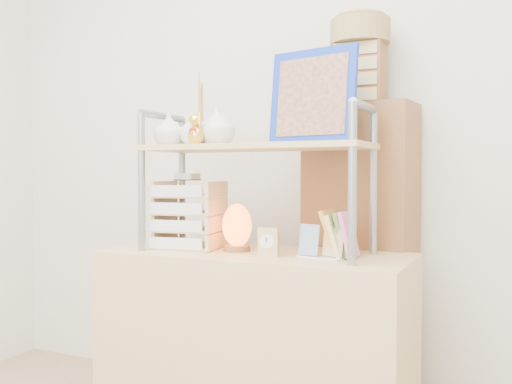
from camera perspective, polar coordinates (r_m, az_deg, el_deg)
desk at (r=2.33m, az=-0.09°, el=-15.21°), size 1.20×0.50×0.75m
cabinet at (r=2.50m, az=10.35°, el=-7.01°), size 0.47×0.29×1.35m
hutch at (r=2.27m, az=-1.38°, el=5.22°), size 0.90×0.34×0.80m
letter_tray at (r=2.38m, az=-6.79°, el=-2.61°), size 0.29×0.27×0.31m
salt_lamp at (r=2.27m, az=-1.91°, el=-3.51°), size 0.12×0.12×0.19m
desk_clock at (r=2.13m, az=1.24°, el=-5.03°), size 0.08×0.05×0.11m
postcard_stand at (r=2.09m, az=6.42°, el=-5.68°), size 0.18×0.08×0.12m
drawer_chest at (r=2.48m, az=10.34°, el=11.51°), size 0.20×0.16×0.25m
woven_basket at (r=2.51m, az=10.38°, el=15.43°), size 0.25×0.25×0.10m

